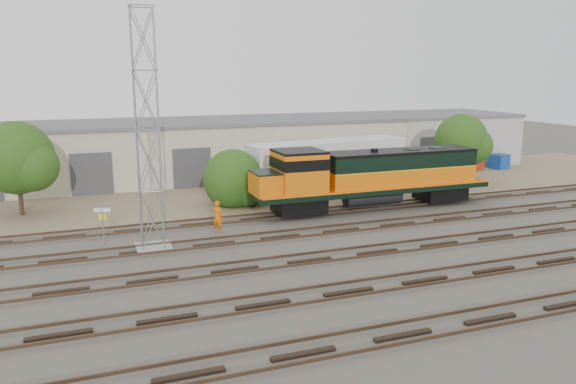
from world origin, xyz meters
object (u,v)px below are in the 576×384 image
object	(u,v)px
worker	(218,217)
semi_trailer	(331,160)
locomotive	(370,176)
signal_tower	(148,136)

from	to	relation	value
worker	semi_trailer	size ratio (longest dim) A/B	0.14
worker	locomotive	bearing A→B (deg)	-125.72
locomotive	semi_trailer	size ratio (longest dim) A/B	1.27
signal_tower	semi_trailer	bearing A→B (deg)	33.77
semi_trailer	worker	bearing A→B (deg)	-152.45
worker	semi_trailer	world-z (taller)	semi_trailer
semi_trailer	locomotive	bearing A→B (deg)	-99.03
worker	signal_tower	bearing A→B (deg)	70.10
locomotive	semi_trailer	xyz separation A→B (m)	(0.02, 6.54, 0.22)
locomotive	semi_trailer	distance (m)	6.55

